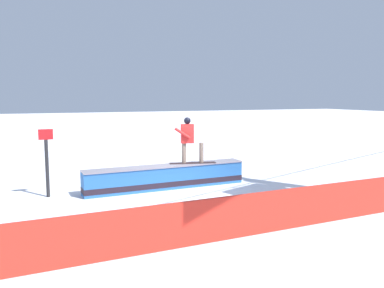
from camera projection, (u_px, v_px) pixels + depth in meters
ground_plane at (167, 188)px, 12.55m from camera, size 120.00×120.00×0.00m
grind_box at (167, 178)px, 12.51m from camera, size 5.26×0.80×0.75m
snowboarder at (189, 138)px, 12.72m from camera, size 1.52×0.62×1.49m
safety_fence at (242, 216)px, 8.18m from camera, size 11.24×0.44×0.90m
trail_marker at (47, 161)px, 11.36m from camera, size 0.40×0.10×1.98m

